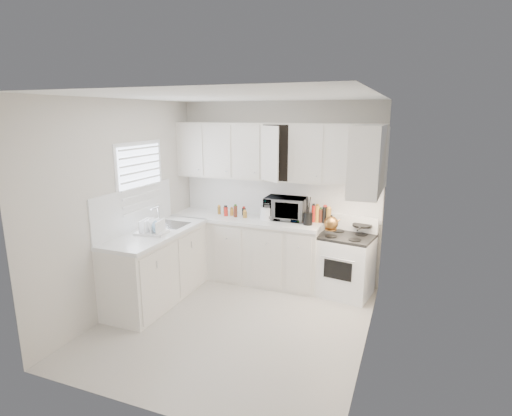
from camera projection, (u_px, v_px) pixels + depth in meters
The scene contains 36 objects.
floor at pixel (235, 323), 4.83m from camera, with size 3.20×3.20×0.00m, color #BCB5AC.
ceiling at pixel (232, 96), 4.24m from camera, with size 3.20×3.20×0.00m, color white.
wall_back at pixel (278, 192), 5.99m from camera, with size 3.00×3.00×0.00m, color beige.
wall_front at pixel (146, 265), 3.08m from camera, with size 3.00×3.00×0.00m, color beige.
wall_left at pixel (124, 206), 5.07m from camera, with size 3.20×3.20×0.00m, color beige.
wall_right at pixel (372, 230), 4.00m from camera, with size 3.20×3.20×0.00m, color beige.
window_blinds at pixel (141, 182), 5.32m from camera, with size 0.06×0.96×1.06m, color white, non-canonical shape.
lower_cabinets_back at pixel (246, 250), 6.05m from camera, with size 2.22×0.60×0.90m, color beige, non-canonical shape.
lower_cabinets_left at pixel (157, 268), 5.34m from camera, with size 0.60×1.60×0.90m, color beige, non-canonical shape.
countertop_back at pixel (246, 219), 5.93m from camera, with size 2.24×0.64×0.05m, color silver.
countertop_left at pixel (156, 233), 5.22m from camera, with size 0.64×1.62×0.05m, color silver.
backsplash_back at pixel (278, 197), 6.00m from camera, with size 2.98×0.02×0.55m, color silver.
backsplash_left at pixel (135, 209), 5.26m from camera, with size 0.02×1.60×0.55m, color silver.
upper_cabinets_back at pixel (275, 180), 5.79m from camera, with size 3.00×0.33×0.80m, color beige, non-canonical shape.
upper_cabinets_right at pixel (366, 194), 4.76m from camera, with size 0.33×0.90×0.80m, color beige, non-canonical shape.
sink at pixel (170, 216), 5.51m from camera, with size 0.42×0.38×0.30m, color gray, non-canonical shape.
stove at pixel (345, 257), 5.48m from camera, with size 0.70×0.57×1.07m, color white, non-canonical shape.
tea_kettle at pixel (331, 222), 5.29m from camera, with size 0.23×0.20×0.21m, color brown, non-canonical shape.
frying_pan at pixel (362, 225), 5.47m from camera, with size 0.26×0.44×0.04m, color black, non-canonical shape.
microwave at pixel (286, 206), 5.79m from camera, with size 0.58×0.32×0.39m, color gray.
rice_cooker at pixel (268, 212), 5.80m from camera, with size 0.21×0.21×0.21m, color white, non-canonical shape.
paper_towel at pixel (278, 209), 5.88m from camera, with size 0.12×0.12×0.27m, color white.
utensil_crock at pixel (308, 210), 5.48m from camera, with size 0.13×0.13×0.40m, color black, non-canonical shape.
dish_rack at pixel (151, 226), 5.10m from camera, with size 0.37×0.28×0.21m, color white, non-canonical shape.
spice_left_0 at pixel (221, 209), 6.19m from camera, with size 0.06×0.06×0.13m, color olive.
spice_left_1 at pixel (223, 210), 6.08m from camera, with size 0.06×0.06×0.13m, color #336220.
spice_left_2 at pixel (230, 209), 6.14m from camera, with size 0.06×0.06×0.13m, color red.
spice_left_3 at pixel (232, 211), 6.03m from camera, with size 0.06×0.06×0.13m, color gold.
spice_left_4 at pixel (239, 210), 6.08m from camera, with size 0.06×0.06×0.13m, color #5B281A.
spice_left_5 at pixel (242, 212), 5.98m from camera, with size 0.06×0.06×0.13m, color black.
spice_left_6 at pixel (249, 211), 6.03m from camera, with size 0.06×0.06×0.13m, color olive.
sauce_right_0 at pixel (314, 214), 5.71m from camera, with size 0.06×0.06×0.19m, color red.
sauce_right_1 at pixel (317, 216), 5.64m from camera, with size 0.06×0.06×0.19m, color gold.
sauce_right_2 at pixel (322, 215), 5.67m from camera, with size 0.06×0.06×0.19m, color #5B281A.
sauce_right_3 at pixel (325, 216), 5.60m from camera, with size 0.06×0.06×0.19m, color black.
sauce_right_4 at pixel (330, 216), 5.63m from camera, with size 0.06×0.06×0.19m, color olive.
Camera 1 is at (1.84, -4.00, 2.42)m, focal length 28.52 mm.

